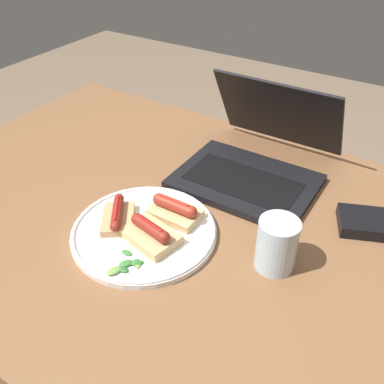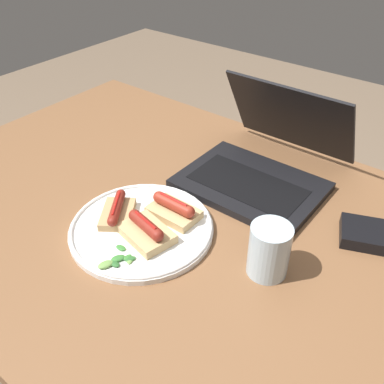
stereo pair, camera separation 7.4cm
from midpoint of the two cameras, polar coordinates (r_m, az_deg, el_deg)
name	(u,v)px [view 1 (the left image)]	position (r m, az deg, el deg)	size (l,w,h in m)	color
desk	(192,245)	(0.96, -2.19, -7.11)	(1.42, 0.90, 0.77)	brown
laptop	(255,161)	(1.04, 6.42, 4.08)	(0.32, 0.35, 0.21)	black
plate	(144,231)	(0.88, -8.79, -5.26)	(0.30, 0.30, 0.02)	white
sausage_toast_left	(151,234)	(0.85, -8.03, -5.61)	(0.12, 0.10, 0.05)	tan
sausage_toast_middle	(175,210)	(0.90, -4.68, -2.52)	(0.11, 0.07, 0.05)	tan
sausage_toast_right	(118,216)	(0.90, -12.20, -3.27)	(0.11, 0.12, 0.04)	tan
salad_pile	(125,265)	(0.81, -11.55, -9.64)	(0.06, 0.07, 0.01)	#387A33
drinking_glass	(277,244)	(0.79, 8.62, -7.02)	(0.08, 0.08, 0.10)	silver
external_drive	(370,223)	(0.95, 20.66, -3.98)	(0.15, 0.13, 0.03)	black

